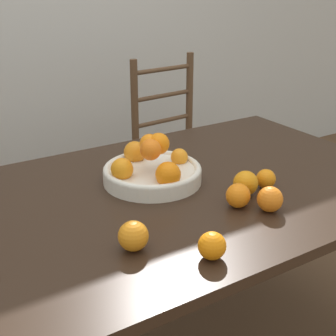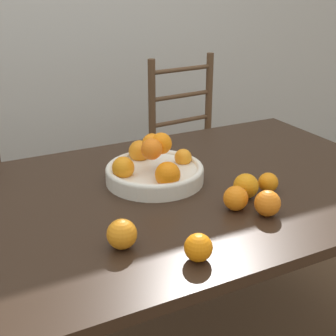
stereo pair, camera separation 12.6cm
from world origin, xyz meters
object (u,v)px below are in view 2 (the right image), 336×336
(orange_loose_4, at_px, (267,203))
(orange_loose_2, at_px, (268,182))
(fruit_bowl, at_px, (154,169))
(chair_right, at_px, (195,153))
(orange_loose_5, at_px, (122,234))
(orange_loose_1, at_px, (236,198))
(orange_loose_3, at_px, (246,186))
(orange_loose_0, at_px, (198,248))

(orange_loose_4, bearing_deg, orange_loose_2, 51.00)
(orange_loose_2, bearing_deg, fruit_bowl, 140.89)
(chair_right, bearing_deg, orange_loose_5, -133.10)
(orange_loose_1, bearing_deg, chair_right, 66.05)
(fruit_bowl, height_order, orange_loose_1, fruit_bowl)
(fruit_bowl, height_order, orange_loose_4, fruit_bowl)
(orange_loose_2, distance_m, chair_right, 1.07)
(orange_loose_2, relative_size, orange_loose_4, 0.84)
(orange_loose_1, xyz_separation_m, orange_loose_3, (0.08, 0.05, 0.00))
(orange_loose_5, bearing_deg, fruit_bowl, 53.39)
(orange_loose_1, distance_m, orange_loose_3, 0.09)
(orange_loose_0, bearing_deg, chair_right, 60.20)
(orange_loose_5, bearing_deg, orange_loose_0, -43.58)
(orange_loose_5, xyz_separation_m, chair_right, (0.86, 1.09, -0.29))
(fruit_bowl, xyz_separation_m, orange_loose_4, (0.20, -0.38, -0.01))
(chair_right, bearing_deg, fruit_bowl, -133.77)
(orange_loose_0, distance_m, orange_loose_4, 0.33)
(orange_loose_1, distance_m, orange_loose_5, 0.39)
(orange_loose_3, distance_m, orange_loose_4, 0.13)
(orange_loose_0, distance_m, orange_loose_2, 0.48)
(orange_loose_2, xyz_separation_m, orange_loose_5, (-0.56, -0.10, 0.01))
(orange_loose_0, bearing_deg, orange_loose_3, 37.14)
(orange_loose_4, relative_size, orange_loose_5, 0.98)
(orange_loose_0, height_order, orange_loose_3, orange_loose_3)
(orange_loose_5, distance_m, chair_right, 1.42)
(orange_loose_1, xyz_separation_m, orange_loose_4, (0.06, -0.07, 0.00))
(orange_loose_2, xyz_separation_m, orange_loose_4, (-0.11, -0.13, 0.01))
(fruit_bowl, xyz_separation_m, chair_right, (0.60, 0.75, -0.30))
(orange_loose_1, relative_size, orange_loose_4, 0.97)
(fruit_bowl, bearing_deg, orange_loose_5, -126.61)
(fruit_bowl, xyz_separation_m, orange_loose_5, (-0.26, -0.35, -0.01))
(orange_loose_2, distance_m, orange_loose_3, 0.09)
(orange_loose_0, bearing_deg, fruit_bowl, 77.43)
(fruit_bowl, relative_size, orange_loose_1, 4.44)
(fruit_bowl, height_order, orange_loose_3, fruit_bowl)
(orange_loose_2, bearing_deg, orange_loose_3, -177.76)
(orange_loose_0, distance_m, chair_right, 1.45)
(orange_loose_4, relative_size, chair_right, 0.08)
(orange_loose_0, height_order, orange_loose_5, orange_loose_5)
(orange_loose_3, relative_size, chair_right, 0.08)
(fruit_bowl, xyz_separation_m, orange_loose_1, (0.13, -0.30, -0.01))
(orange_loose_1, distance_m, orange_loose_2, 0.18)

